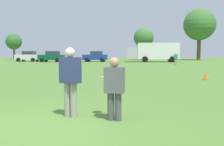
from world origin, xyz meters
TOP-DOWN VIEW (x-y plane):
  - ground_plane at (0.00, 0.00)m, footprint 151.74×151.74m
  - player_thrower at (0.32, 0.83)m, footprint 0.55×0.43m
  - player_defender at (1.42, 0.65)m, footprint 0.48×0.30m
  - frisbee at (1.14, 1.04)m, footprint 0.27×0.27m
  - traffic_cone at (5.74, 10.00)m, footprint 0.32×0.32m
  - parked_car_near_left at (-18.09, 37.14)m, footprint 4.26×2.32m
  - parked_car_mid_left at (-13.19, 35.63)m, footprint 4.26×2.32m
  - parked_car_center at (-6.05, 37.58)m, footprint 4.26×2.32m
  - box_truck at (3.97, 37.69)m, footprint 8.57×3.19m
  - bystander_sideline_watcher at (6.18, 27.08)m, footprint 0.48×0.35m
  - tree_west_oak at (-27.55, 49.84)m, footprint 3.65×3.65m
  - tree_west_maple at (2.19, 48.29)m, footprint 4.18×4.18m
  - tree_center_elm at (13.66, 49.19)m, footprint 6.55×6.55m

SIDE VIEW (x-z plane):
  - ground_plane at x=0.00m, z-range 0.00..0.00m
  - traffic_cone at x=5.74m, z-range -0.01..0.47m
  - player_defender at x=1.42m, z-range 0.08..1.56m
  - bystander_sideline_watcher at x=6.18m, z-range 0.10..1.67m
  - parked_car_near_left at x=-18.09m, z-range 0.01..1.83m
  - parked_car_mid_left at x=-13.19m, z-range 0.01..1.83m
  - parked_car_center at x=-6.05m, z-range 0.01..1.83m
  - player_thrower at x=0.32m, z-range 0.11..1.82m
  - frisbee at x=1.14m, z-range 0.94..1.02m
  - box_truck at x=3.97m, z-range 0.16..3.34m
  - tree_west_oak at x=-27.55m, z-range 1.12..7.05m
  - tree_west_maple at x=2.19m, z-range 1.27..8.06m
  - tree_center_elm at x=13.66m, z-range 2.00..12.64m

